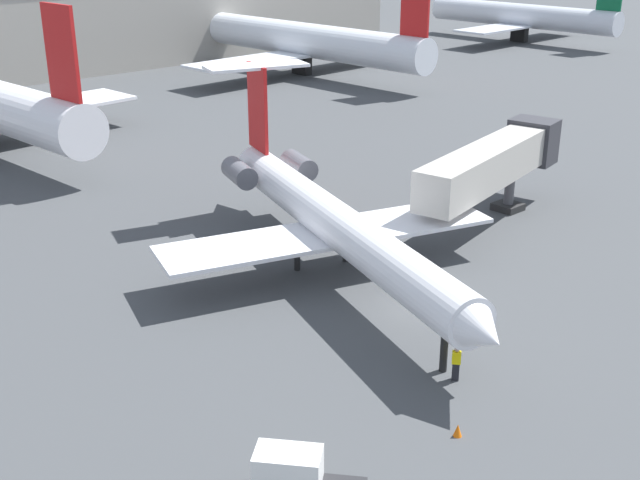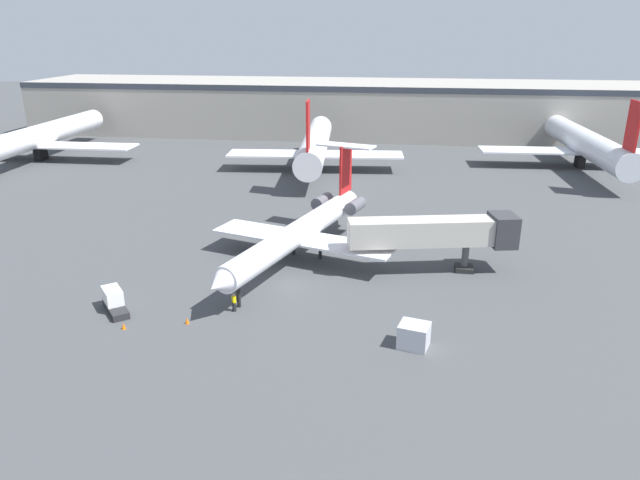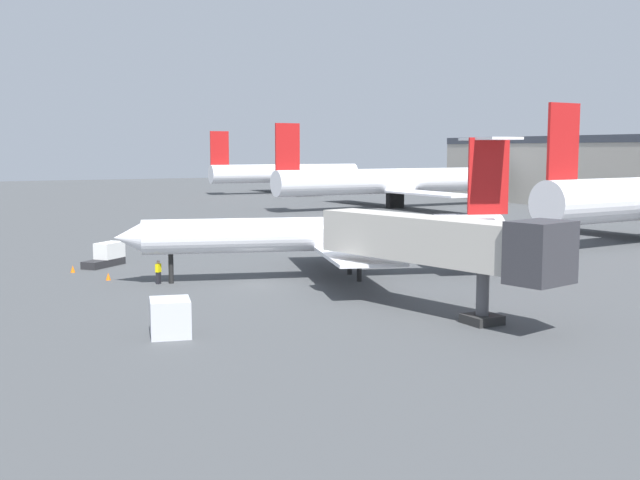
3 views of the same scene
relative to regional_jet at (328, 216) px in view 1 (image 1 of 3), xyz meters
The scene contains 8 objects.
ground_plane 7.43m from the regional_jet, 98.23° to the right, with size 400.00×400.00×0.10m, color #424447.
regional_jet is the anchor object (origin of this frame).
jet_bridge 14.43m from the regional_jet, ahead, with size 16.98×6.31×5.91m.
ground_crew_marshaller 13.62m from the regional_jet, 107.19° to the right, with size 0.45×0.47×1.69m.
baggage_tug_lead 20.30m from the regional_jet, 135.79° to the right, with size 3.63×3.98×1.90m.
traffic_cone_near 17.47m from the regional_jet, 114.97° to the right, with size 0.36×0.36×0.55m.
parked_airliner_east_mid 64.77m from the regional_jet, 50.30° to the left, with size 35.20×41.78×13.75m.
parked_airliner_east_end 100.77m from the regional_jet, 28.56° to the left, with size 29.24×34.71×13.22m.
Camera 1 is at (-28.77, -25.62, 19.45)m, focal length 45.35 mm.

